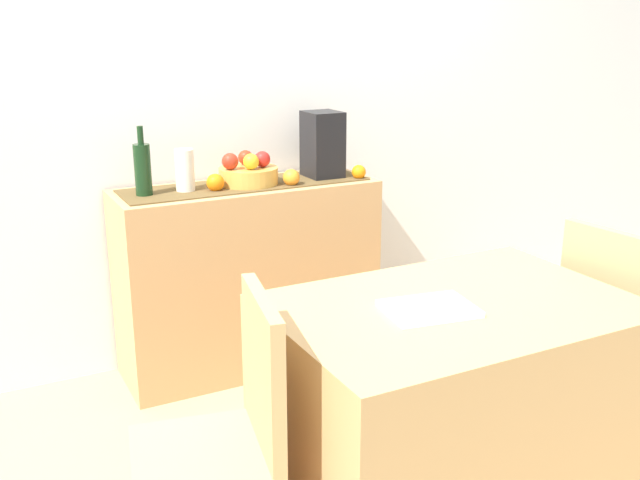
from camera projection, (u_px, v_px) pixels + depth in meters
ground_plane at (377, 447)px, 2.89m from camera, size 6.40×6.40×0.02m
room_wall_rear at (255, 80)px, 3.51m from camera, size 6.40×0.06×2.70m
sideboard_console at (249, 277)px, 3.47m from camera, size 1.22×0.42×0.90m
table_runner at (246, 185)px, 3.34m from camera, size 1.14×0.32×0.01m
fruit_bowl at (248, 176)px, 3.34m from camera, size 0.27×0.27×0.08m
apple_front at (262, 159)px, 3.32m from camera, size 0.07×0.07×0.07m
apple_right at (230, 161)px, 3.26m from camera, size 0.08×0.08×0.08m
apple_center at (246, 158)px, 3.37m from camera, size 0.07×0.07×0.07m
apple_upper at (251, 162)px, 3.27m from camera, size 0.07×0.07×0.07m
wine_bottle at (143, 169)px, 3.10m from camera, size 0.07×0.07×0.30m
coffee_maker at (323, 145)px, 3.47m from camera, size 0.16×0.18×0.32m
ceramic_vase at (185, 171)px, 3.19m from camera, size 0.08×0.08×0.19m
orange_loose_mid at (359, 172)px, 3.47m from camera, size 0.07×0.07×0.07m
orange_loose_far at (215, 183)px, 3.21m from camera, size 0.08×0.08×0.08m
orange_loose_near_bowl at (291, 178)px, 3.32m from camera, size 0.08×0.08×0.08m
dining_table at (449, 405)px, 2.46m from camera, size 1.18×0.80×0.74m
open_book at (429, 309)px, 2.29m from camera, size 0.31×0.25×0.02m
chair_by_corner at (622, 378)px, 2.87m from camera, size 0.43×0.43×0.90m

